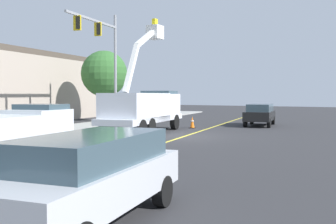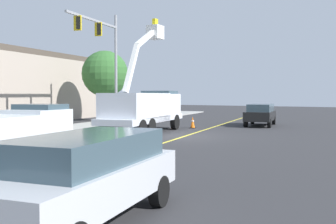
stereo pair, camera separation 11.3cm
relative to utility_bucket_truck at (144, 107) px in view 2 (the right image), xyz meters
The scene contains 12 objects.
ground 3.84m from the utility_bucket_truck, 106.28° to the right, with size 120.00×120.00×0.00m, color #2D2D30.
sidewalk_far_side 6.24m from the utility_bucket_truck, 113.65° to the left, with size 60.00×3.60×0.12m, color #9E9E99.
lane_centre_stripe 3.84m from the utility_bucket_truck, 106.28° to the right, with size 50.00×0.16×0.01m, color yellow.
utility_bucket_truck is the anchor object (origin of this frame).
service_pickup_truck 11.53m from the utility_bucket_truck, behind, with size 5.87×2.97×2.06m.
passing_minivan 10.22m from the utility_bucket_truck, 28.54° to the right, with size 5.04×2.65×1.69m.
trailing_sedan 17.71m from the utility_bucket_truck, 150.04° to the right, with size 5.04×2.65×1.69m.
traffic_cone_leading 13.89m from the utility_bucket_truck, 162.05° to the right, with size 0.40×0.40×0.86m.
traffic_cone_mid_front 5.27m from the utility_bucket_truck, 146.28° to the right, with size 0.40×0.40×0.74m.
traffic_cone_mid_rear 4.70m from the utility_bucket_truck, 16.35° to the right, with size 0.40×0.40×0.85m.
traffic_signal_mast 7.29m from the utility_bucket_truck, 64.51° to the left, with size 6.73×1.27×8.79m.
street_tree_right 11.63m from the utility_bucket_truck, 51.93° to the left, with size 4.18×4.18×6.40m.
Camera 2 is at (-19.83, -10.46, 2.45)m, focal length 41.67 mm.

